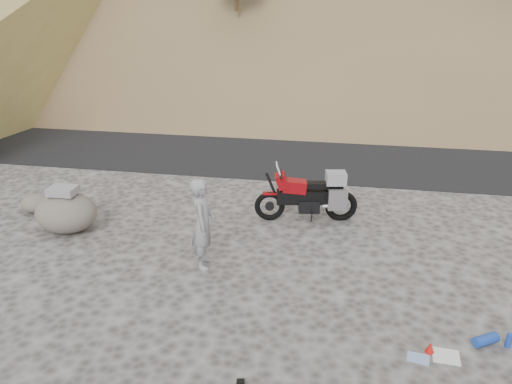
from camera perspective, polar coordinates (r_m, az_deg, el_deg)
ground at (r=9.10m, az=4.22°, el=-11.44°), size 140.00×140.00×0.00m
road at (r=17.32m, az=7.49°, el=5.05°), size 120.00×7.00×0.05m
motorcycle at (r=11.56m, az=6.30°, el=-0.46°), size 2.38×0.94×1.42m
man at (r=9.95m, az=-5.88°, el=-8.30°), size 0.51×0.71×1.81m
boulder at (r=11.81m, az=-20.88°, el=-2.11°), size 1.55×1.39×1.07m
small_rock at (r=13.21m, az=-23.78°, el=-1.18°), size 0.83×0.77×0.44m
gear_white_cloth at (r=8.23m, az=20.89°, el=-17.13°), size 0.41×0.37×0.01m
gear_blue_mat at (r=8.64m, az=24.77°, el=-15.08°), size 0.44×0.36×0.17m
gear_bottle at (r=8.71m, az=26.92°, el=-14.89°), size 0.11×0.11×0.24m
gear_funnel at (r=8.17m, az=19.28°, el=-16.42°), size 0.17×0.17×0.18m
gear_glove_b at (r=7.33m, az=-1.79°, el=-20.84°), size 0.12×0.10×0.04m
gear_blue_cloth at (r=8.06m, az=18.04°, el=-17.61°), size 0.35×0.28×0.01m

